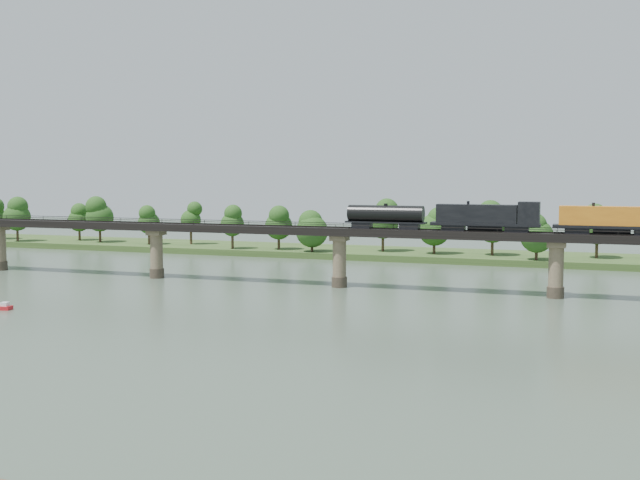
% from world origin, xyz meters
% --- Properties ---
extents(ground, '(400.00, 400.00, 0.00)m').
position_xyz_m(ground, '(0.00, 0.00, 0.00)').
color(ground, '#38483A').
rests_on(ground, ground).
extents(far_bank, '(300.00, 24.00, 1.60)m').
position_xyz_m(far_bank, '(0.00, 85.00, 0.80)').
color(far_bank, '#2F4A1D').
rests_on(far_bank, ground).
extents(bridge, '(236.00, 30.00, 11.50)m').
position_xyz_m(bridge, '(0.00, 30.00, 5.46)').
color(bridge, '#473A2D').
rests_on(bridge, ground).
extents(bridge_superstructure, '(220.00, 4.90, 0.75)m').
position_xyz_m(bridge_superstructure, '(0.00, 30.00, 11.79)').
color(bridge_superstructure, black).
rests_on(bridge_superstructure, bridge).
extents(far_treeline, '(289.06, 17.54, 13.60)m').
position_xyz_m(far_treeline, '(-8.21, 80.52, 8.83)').
color(far_treeline, '#382619').
rests_on(far_treeline, far_bank).
extents(freight_train, '(78.78, 3.07, 5.42)m').
position_xyz_m(freight_train, '(42.00, 30.00, 14.09)').
color(freight_train, black).
rests_on(freight_train, bridge).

